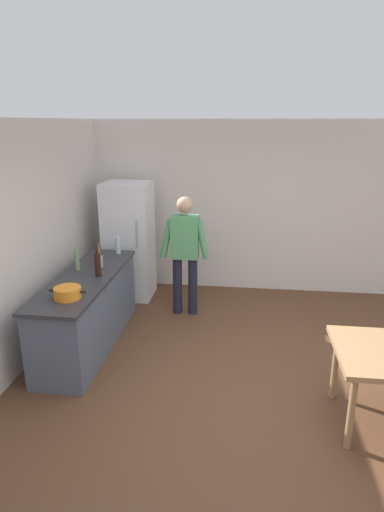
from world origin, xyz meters
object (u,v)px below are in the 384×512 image
at_px(bottle_water_clear, 118,245).
at_px(bottle_wine_dark, 98,264).
at_px(refrigerator, 129,241).
at_px(bottle_vinegar_tall, 77,259).
at_px(utensil_jar, 99,261).
at_px(cooking_pot, 68,293).
at_px(person, 185,248).

xyz_separation_m(bottle_water_clear, bottle_wine_dark, (0.03, -0.92, 0.02)).
height_order(refrigerator, bottle_water_clear, refrigerator).
relative_size(refrigerator, bottle_vinegar_tall, 5.62).
bearing_deg(refrigerator, utensil_jar, -92.39).
relative_size(bottle_water_clear, bottle_vinegar_tall, 0.94).
distance_m(cooking_pot, bottle_vinegar_tall, 0.90).
xyz_separation_m(refrigerator, cooking_pot, (-0.04, -2.26, 0.06)).
relative_size(bottle_water_clear, bottle_wine_dark, 0.88).
bearing_deg(person, utensil_jar, -145.11).
height_order(bottle_water_clear, bottle_vinegar_tall, bottle_vinegar_tall).
relative_size(refrigerator, cooking_pot, 4.50).
xyz_separation_m(person, bottle_wine_dark, (-0.90, -1.02, 0.07)).
distance_m(refrigerator, bottle_water_clear, 0.67).
bearing_deg(bottle_vinegar_tall, refrigerator, 78.84).
height_order(bottle_water_clear, bottle_wine_dark, bottle_wine_dark).
height_order(cooking_pot, bottle_vinegar_tall, bottle_vinegar_tall).
bearing_deg(person, bottle_wine_dark, -131.17).
xyz_separation_m(refrigerator, bottle_wine_dark, (0.05, -1.58, 0.15)).
bearing_deg(cooking_pot, bottle_vinegar_tall, 105.14).
xyz_separation_m(cooking_pot, bottle_vinegar_tall, (-0.24, 0.87, 0.08)).
bearing_deg(cooking_pot, refrigerator, 88.99).
bearing_deg(bottle_vinegar_tall, person, 34.46).
height_order(person, utensil_jar, person).
xyz_separation_m(bottle_water_clear, bottle_vinegar_tall, (-0.30, -0.74, 0.01)).
bearing_deg(bottle_water_clear, bottle_vinegar_tall, -112.10).
relative_size(refrigerator, person, 1.06).
height_order(refrigerator, bottle_wine_dark, refrigerator).
distance_m(person, bottle_vinegar_tall, 1.49).
xyz_separation_m(person, bottle_vinegar_tall, (-1.23, -0.84, 0.06)).
xyz_separation_m(refrigerator, bottle_water_clear, (0.02, -0.66, 0.13)).
relative_size(refrigerator, utensil_jar, 5.62).
relative_size(utensil_jar, bottle_wine_dark, 0.94).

